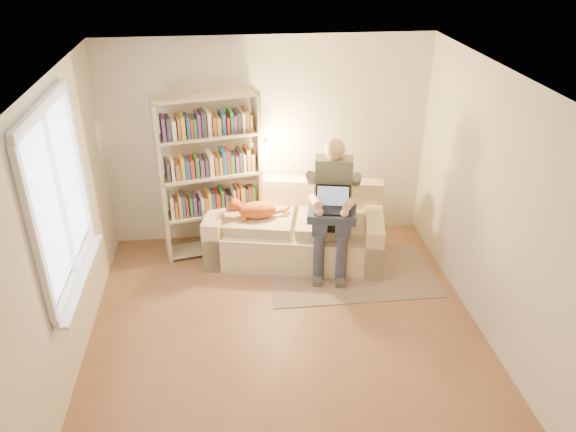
{
  "coord_description": "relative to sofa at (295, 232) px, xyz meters",
  "views": [
    {
      "loc": [
        -0.49,
        -4.34,
        3.76
      ],
      "look_at": [
        0.11,
        1.0,
        0.91
      ],
      "focal_mm": 35.0,
      "sensor_mm": 36.0,
      "label": 1
    }
  ],
  "objects": [
    {
      "name": "sofa",
      "position": [
        0.0,
        0.0,
        0.0
      ],
      "size": [
        2.27,
        1.37,
        0.9
      ],
      "rotation": [
        0.0,
        0.0,
        -0.21
      ],
      "color": "beige",
      "rests_on": "floor"
    },
    {
      "name": "bookshelf",
      "position": [
        -1.0,
        0.23,
        0.8
      ],
      "size": [
        1.39,
        0.55,
        2.04
      ],
      "rotation": [
        0.0,
        0.0,
        0.21
      ],
      "color": "beige",
      "rests_on": "floor"
    },
    {
      "name": "ceiling",
      "position": [
        -0.27,
        -1.67,
        2.27
      ],
      "size": [
        4.0,
        4.5,
        0.02
      ],
      "primitive_type": "cube",
      "color": "white",
      "rests_on": "wall_back"
    },
    {
      "name": "rug",
      "position": [
        0.61,
        -0.53,
        -0.32
      ],
      "size": [
        1.97,
        1.16,
        0.01
      ],
      "primitive_type": "cube",
      "rotation": [
        0.0,
        0.0,
        -0.0
      ],
      "color": "gray",
      "rests_on": "floor"
    },
    {
      "name": "wall_right",
      "position": [
        1.73,
        -1.67,
        0.97
      ],
      "size": [
        0.02,
        4.5,
        2.6
      ],
      "primitive_type": "cube",
      "color": "silver",
      "rests_on": "floor"
    },
    {
      "name": "window",
      "position": [
        -2.22,
        -1.47,
        1.05
      ],
      "size": [
        0.12,
        1.52,
        1.69
      ],
      "color": "white",
      "rests_on": "wall_left"
    },
    {
      "name": "floor",
      "position": [
        -0.27,
        -1.67,
        -0.33
      ],
      "size": [
        4.5,
        4.5,
        0.0
      ],
      "primitive_type": "plane",
      "color": "brown",
      "rests_on": "ground"
    },
    {
      "name": "wall_left",
      "position": [
        -2.27,
        -1.67,
        0.97
      ],
      "size": [
        0.02,
        4.5,
        2.6
      ],
      "primitive_type": "cube",
      "color": "silver",
      "rests_on": "floor"
    },
    {
      "name": "cat",
      "position": [
        -0.53,
        -0.03,
        0.35
      ],
      "size": [
        0.7,
        0.33,
        0.25
      ],
      "rotation": [
        0.0,
        0.0,
        -0.21
      ],
      "color": "#D56329",
      "rests_on": "sofa"
    },
    {
      "name": "person",
      "position": [
        0.41,
        -0.25,
        0.55
      ],
      "size": [
        0.56,
        0.77,
        1.57
      ],
      "rotation": [
        0.0,
        0.0,
        -0.21
      ],
      "color": "slate",
      "rests_on": "sofa"
    },
    {
      "name": "laptop",
      "position": [
        0.42,
        -0.4,
        0.56
      ],
      "size": [
        0.45,
        0.38,
        0.35
      ],
      "rotation": [
        0.0,
        0.0,
        -0.21
      ],
      "color": "black",
      "rests_on": "blanket"
    },
    {
      "name": "blanket",
      "position": [
        0.41,
        -0.41,
        0.45
      ],
      "size": [
        0.63,
        0.55,
        0.1
      ],
      "primitive_type": "cube",
      "rotation": [
        0.0,
        0.0,
        -0.21
      ],
      "color": "#263042",
      "rests_on": "person"
    },
    {
      "name": "wall_back",
      "position": [
        -0.27,
        0.58,
        0.97
      ],
      "size": [
        4.0,
        0.02,
        2.6
      ],
      "primitive_type": "cube",
      "color": "silver",
      "rests_on": "floor"
    }
  ]
}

